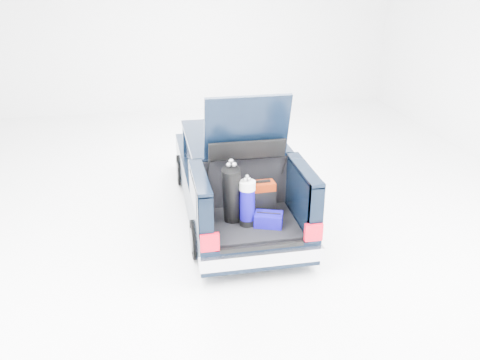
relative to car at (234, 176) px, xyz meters
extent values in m
plane|color=white|center=(0.00, -0.11, -0.67)|extent=(14.00, 14.00, 0.00)
cube|color=black|center=(0.00, 0.54, -0.17)|extent=(1.75, 3.00, 0.70)
cube|color=black|center=(0.00, 2.11, -0.27)|extent=(1.70, 0.30, 0.50)
cube|color=#B7B7BE|center=(0.00, 2.25, -0.34)|extent=(1.72, 0.10, 0.22)
cube|color=black|center=(0.00, 0.04, 0.45)|extent=(1.55, 1.95, 0.54)
cube|color=black|center=(0.00, 0.04, 0.74)|extent=(1.62, 2.05, 0.06)
cube|color=black|center=(0.00, -1.61, -0.32)|extent=(1.75, 1.30, 0.40)
cube|color=black|center=(0.00, -1.59, -0.10)|extent=(1.32, 1.18, 0.05)
cube|color=black|center=(-0.78, -1.61, 0.30)|extent=(0.20, 1.30, 0.85)
cube|color=black|center=(0.78, -1.61, 0.30)|extent=(0.20, 1.30, 0.85)
cube|color=black|center=(-0.78, -1.61, 0.74)|extent=(0.20, 1.30, 0.06)
cube|color=black|center=(0.78, -1.61, 0.74)|extent=(0.20, 1.30, 0.06)
cube|color=black|center=(0.00, -0.99, 0.30)|extent=(1.36, 0.08, 0.84)
cube|color=#B7B7BE|center=(0.00, -2.29, -0.29)|extent=(1.80, 0.12, 0.20)
cube|color=#AA0718|center=(-0.74, -2.26, 0.05)|extent=(0.26, 0.07, 0.26)
cube|color=#AA0718|center=(0.74, -2.26, 0.05)|extent=(0.26, 0.07, 0.26)
cube|color=black|center=(0.00, -2.25, -0.12)|extent=(1.20, 0.06, 0.06)
cube|color=black|center=(0.00, -1.16, 1.29)|extent=(1.28, 0.33, 1.03)
cube|color=black|center=(0.00, -1.12, 1.43)|extent=(0.95, 0.17, 0.54)
cylinder|color=black|center=(-0.82, 1.34, -0.36)|extent=(0.20, 0.62, 0.62)
cylinder|color=slate|center=(-0.82, 1.34, -0.36)|extent=(0.23, 0.36, 0.36)
cylinder|color=black|center=(0.82, 1.34, -0.36)|extent=(0.20, 0.62, 0.62)
cylinder|color=slate|center=(0.82, 1.34, -0.36)|extent=(0.23, 0.36, 0.36)
cylinder|color=black|center=(-0.82, -1.46, -0.36)|extent=(0.20, 0.62, 0.62)
cylinder|color=slate|center=(-0.82, -1.46, -0.36)|extent=(0.23, 0.36, 0.36)
cylinder|color=black|center=(0.82, -1.46, -0.36)|extent=(0.20, 0.62, 0.62)
cylinder|color=slate|center=(0.82, -1.46, -0.36)|extent=(0.23, 0.36, 0.36)
cube|color=#691903|center=(0.20, -1.40, 0.20)|extent=(0.36, 0.24, 0.56)
cube|color=black|center=(0.20, -1.40, 0.50)|extent=(0.22, 0.06, 0.03)
cube|color=black|center=(0.20, -1.50, 0.15)|extent=(0.36, 0.03, 0.42)
cylinder|color=black|center=(-0.30, -1.52, 0.37)|extent=(0.39, 0.46, 0.91)
cube|color=white|center=(-0.30, -1.40, 0.40)|extent=(0.11, 0.06, 0.32)
sphere|color=#99999E|center=(-0.34, -1.50, 0.85)|extent=(0.07, 0.07, 0.07)
sphere|color=#99999E|center=(-0.27, -1.55, 0.87)|extent=(0.07, 0.07, 0.07)
cylinder|color=black|center=(-0.09, -1.64, -0.03)|extent=(0.27, 0.27, 0.09)
cylinder|color=#0C0577|center=(-0.09, -1.64, 0.27)|extent=(0.25, 0.25, 0.50)
cylinder|color=white|center=(-0.09, -1.64, 0.57)|extent=(0.27, 0.27, 0.13)
sphere|color=#99999E|center=(-0.06, -1.62, 0.66)|extent=(0.06, 0.06, 0.06)
sphere|color=#99999E|center=(-0.09, -1.61, 0.69)|extent=(0.06, 0.06, 0.06)
cube|color=#0C0577|center=(0.21, -1.74, 0.03)|extent=(0.48, 0.39, 0.20)
cylinder|color=black|center=(0.21, -1.74, 0.13)|extent=(0.34, 0.14, 0.02)
camera|label=1|loc=(-1.46, -8.20, 3.62)|focal=38.00mm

